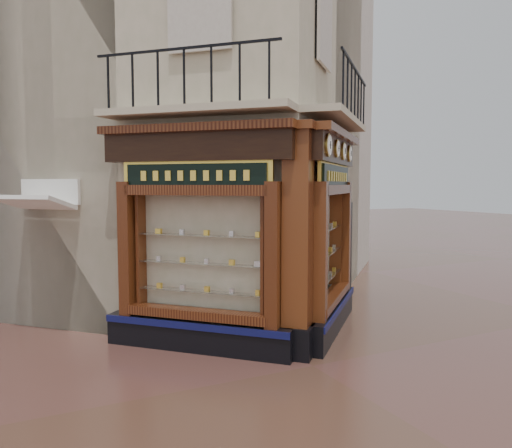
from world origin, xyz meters
TOP-DOWN VIEW (x-y plane):
  - ground at (0.00, 0.00)m, footprint 80.00×80.00m
  - main_building at (0.00, 6.16)m, footprint 11.31×11.31m
  - neighbour_left at (-2.47, 8.63)m, footprint 11.31×11.31m
  - neighbour_right at (2.47, 8.63)m, footprint 11.31×11.31m
  - shopfront_left at (-1.41, 1.57)m, footprint 2.86×2.86m
  - shopfront_right at (1.41, 1.57)m, footprint 2.86×2.86m
  - corner_pilaster at (0.00, 0.50)m, footprint 0.85×0.85m
  - balcony at (0.00, 1.49)m, footprint 5.94×2.97m
  - clock_a at (0.58, 0.48)m, footprint 0.32×0.32m
  - clock_b at (1.20, 1.10)m, footprint 0.27×0.27m
  - clock_c at (1.75, 1.65)m, footprint 0.29×0.29m
  - clock_d at (2.35, 2.25)m, footprint 0.29×0.29m
  - awning at (-3.92, 3.72)m, footprint 1.55×1.55m
  - signboard_left at (-1.46, 1.51)m, footprint 2.03×2.03m
  - signboard_right at (1.46, 1.51)m, footprint 2.14×2.14m

SIDE VIEW (x-z plane):
  - ground at x=0.00m, z-range 0.00..0.00m
  - awning at x=-3.92m, z-range -0.15..0.15m
  - corner_pilaster at x=0.00m, z-range -0.04..3.94m
  - shopfront_left at x=-1.41m, z-range -0.01..3.97m
  - shopfront_right at x=1.41m, z-range -0.01..3.97m
  - signboard_left at x=-1.46m, z-range 2.83..3.37m
  - signboard_right at x=1.46m, z-range 2.81..3.39m
  - clock_a at x=0.58m, z-range 3.42..3.82m
  - clock_b at x=1.20m, z-range 3.45..3.79m
  - clock_c at x=1.75m, z-range 3.44..3.80m
  - clock_d at x=2.35m, z-range 3.44..3.80m
  - balcony at x=0.00m, z-range 3.70..4.73m
  - neighbour_left at x=-2.47m, z-range 0.00..11.00m
  - neighbour_right at x=2.47m, z-range 0.00..11.00m
  - main_building at x=0.00m, z-range 0.00..12.00m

